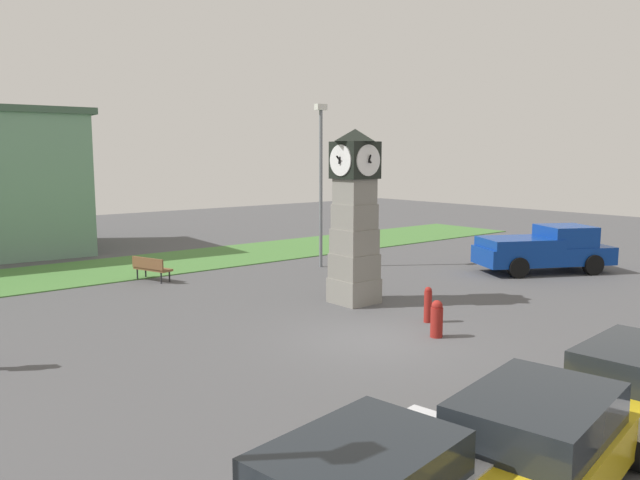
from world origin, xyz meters
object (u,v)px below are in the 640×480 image
Objects in this scene: bollard_near_tower at (437,319)px; street_lamp_far_side at (321,175)px; bench at (151,267)px; pickup_truck at (544,249)px; car_near_tower at (542,438)px; clock_tower at (355,219)px; bollard_mid_row at (428,304)px.

bollard_near_tower is 0.14× the size of street_lamp_far_side.
bollard_near_tower is 0.57× the size of bench.
car_near_tower is at bearing -149.08° from pickup_truck.
car_near_tower is at bearing -119.60° from street_lamp_far_side.
clock_tower is at bearing 77.31° from bollard_near_tower.
bench is (2.04, 17.16, -0.23)m from car_near_tower.
clock_tower is 11.50m from car_near_tower.
bollard_near_tower is at bearing -77.26° from bench.
bench is (-2.58, 11.41, 0.04)m from bollard_near_tower.
bench is at bearing 115.81° from clock_tower.
pickup_truck is at bearing 12.60° from bollard_mid_row.
bollard_mid_row is 8.81m from car_near_tower.
street_lamp_far_side reaches higher than car_near_tower.
bollard_near_tower is 0.96× the size of bollard_mid_row.
clock_tower reaches higher than bollard_near_tower.
car_near_tower is 0.84× the size of pickup_truck.
bollard_near_tower is at bearing -162.79° from pickup_truck.
car_near_tower is 17.41m from pickup_truck.
car_near_tower is (-5.54, -6.85, 0.24)m from bollard_mid_row.
street_lamp_far_side is at bearing 66.74° from bollard_near_tower.
bollard_near_tower is 7.38m from car_near_tower.
bollard_near_tower is at bearing -113.26° from street_lamp_far_side.
bollard_near_tower is at bearing 51.24° from car_near_tower.
bollard_mid_row is at bearing -167.40° from pickup_truck.
car_near_tower is (-4.61, -5.75, 0.26)m from bollard_near_tower.
clock_tower is at bearing 60.72° from car_near_tower.
street_lamp_far_side is (3.26, 5.62, 1.18)m from clock_tower.
bench is at bearing 147.51° from pickup_truck.
pickup_truck is (9.39, -0.95, -1.73)m from clock_tower.
pickup_truck is 0.84× the size of street_lamp_far_side.
street_lamp_far_side is at bearing -13.66° from bench.
bollard_mid_row is at bearing -90.09° from clock_tower.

